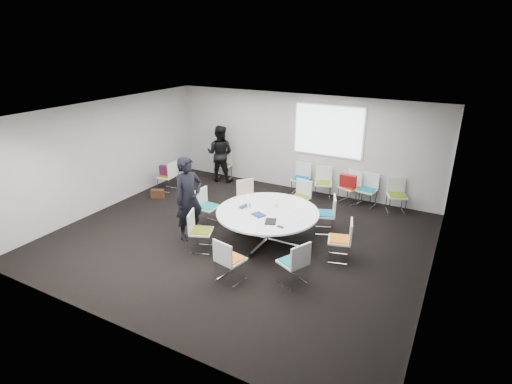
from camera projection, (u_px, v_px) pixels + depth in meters
The scene contains 31 objects.
room_shell at pixel (243, 180), 8.56m from camera, with size 8.08×7.08×2.88m.
conference_table at pixel (267, 219), 8.74m from camera, with size 2.23×2.23×0.73m.
projection_screen at pixel (328, 131), 10.92m from camera, with size 1.90×0.03×1.35m, color white.
chair_ring_a at pixel (340, 247), 8.11m from camera, with size 0.56×0.56×0.88m.
chair_ring_b at pixel (325, 221), 9.27m from camera, with size 0.58×0.59×0.88m.
chair_ring_c at pixel (299, 204), 10.18m from camera, with size 0.54×0.53×0.88m.
chair_ring_d at pixel (248, 204), 10.19m from camera, with size 0.64×0.64×0.88m.
chair_ring_e at pixel (208, 213), 9.65m from camera, with size 0.48×0.49×0.88m.
chair_ring_f at pixel (201, 238), 8.46m from camera, with size 0.59×0.59×0.88m.
chair_ring_g at pixel (230, 268), 7.40m from camera, with size 0.54×0.53×0.88m.
chair_ring_h at pixel (293, 270), 7.32m from camera, with size 0.60×0.61×0.88m.
chair_back_a at pixel (301, 184), 11.53m from camera, with size 0.48×0.47×0.88m.
chair_back_b at pixel (323, 189), 11.18m from camera, with size 0.58×0.57×0.88m.
chair_back_c at pixel (349, 193), 10.90m from camera, with size 0.60×0.59×0.88m.
chair_back_d at pixel (366, 196), 10.69m from camera, with size 0.53×0.52×0.88m.
chair_back_e at pixel (396, 202), 10.33m from camera, with size 0.59×0.59×0.88m.
chair_spare_left at pixel (168, 182), 11.75m from camera, with size 0.50×0.51×0.88m.
chair_person_back at pixel (223, 171), 12.70m from camera, with size 0.53×0.52×0.88m.
person_main at pixel (189, 199), 8.75m from camera, with size 0.69×0.46×1.90m, color black.
person_back at pixel (220, 154), 12.34m from camera, with size 0.86×0.67×1.76m, color black.
laptop at pixel (246, 207), 8.87m from camera, with size 0.31×0.20×0.02m, color #333338.
laptop_lid at pixel (248, 202), 8.80m from camera, with size 0.30×0.02×0.22m, color silver.
notebook_black at pixel (271, 221), 8.16m from camera, with size 0.22×0.30×0.02m, color black.
tablet_folio at pixel (259, 215), 8.47m from camera, with size 0.26×0.20×0.03m, color navy.
papers_right at pixel (300, 211), 8.66m from camera, with size 0.30×0.21×0.00m, color silver.
papers_front at pixel (295, 220), 8.27m from camera, with size 0.30×0.21×0.00m, color silver.
cup at pixel (276, 205), 8.85m from camera, with size 0.08×0.08×0.09m, color white.
phone at pixel (280, 227), 7.95m from camera, with size 0.14×0.07×0.01m, color black.
maroon_bag at pixel (166, 170), 11.63m from camera, with size 0.40×0.14×0.28m, color #531633.
brown_bag at pixel (158, 194), 11.28m from camera, with size 0.36×0.16×0.24m, color #432315.
red_jacket at pixel (348, 181), 10.56m from camera, with size 0.44×0.10×0.35m, color #A31414.
Camera 1 is at (4.17, -6.96, 4.29)m, focal length 28.00 mm.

